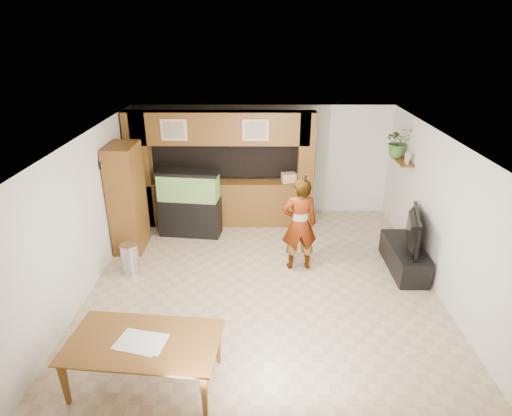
{
  "coord_description": "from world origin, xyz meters",
  "views": [
    {
      "loc": [
        -0.07,
        -6.53,
        4.26
      ],
      "look_at": [
        -0.13,
        0.6,
        1.2
      ],
      "focal_mm": 30.0,
      "sensor_mm": 36.0,
      "label": 1
    }
  ],
  "objects_px": {
    "television": "(408,230)",
    "person": "(300,224)",
    "aquarium": "(190,204)",
    "dining_table": "(145,364)",
    "pantry_cabinet": "(127,198)"
  },
  "relations": [
    {
      "from": "aquarium",
      "to": "person",
      "type": "distance_m",
      "value": 2.65
    },
    {
      "from": "pantry_cabinet",
      "to": "person",
      "type": "relative_size",
      "value": 1.21
    },
    {
      "from": "aquarium",
      "to": "dining_table",
      "type": "height_order",
      "value": "aquarium"
    },
    {
      "from": "television",
      "to": "pantry_cabinet",
      "type": "bearing_deg",
      "value": 95.24
    },
    {
      "from": "television",
      "to": "person",
      "type": "xyz_separation_m",
      "value": [
        -1.98,
        0.06,
        0.07
      ]
    },
    {
      "from": "television",
      "to": "person",
      "type": "bearing_deg",
      "value": 102.63
    },
    {
      "from": "person",
      "to": "aquarium",
      "type": "bearing_deg",
      "value": -36.69
    },
    {
      "from": "television",
      "to": "aquarium",
      "type": "bearing_deg",
      "value": 85.21
    },
    {
      "from": "pantry_cabinet",
      "to": "aquarium",
      "type": "height_order",
      "value": "pantry_cabinet"
    },
    {
      "from": "aquarium",
      "to": "person",
      "type": "height_order",
      "value": "person"
    },
    {
      "from": "television",
      "to": "dining_table",
      "type": "distance_m",
      "value": 5.07
    },
    {
      "from": "pantry_cabinet",
      "to": "person",
      "type": "distance_m",
      "value": 3.47
    },
    {
      "from": "pantry_cabinet",
      "to": "television",
      "type": "bearing_deg",
      "value": -9.01
    },
    {
      "from": "television",
      "to": "dining_table",
      "type": "xyz_separation_m",
      "value": [
        -4.15,
        -2.87,
        -0.49
      ]
    },
    {
      "from": "person",
      "to": "dining_table",
      "type": "relative_size",
      "value": 0.95
    }
  ]
}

